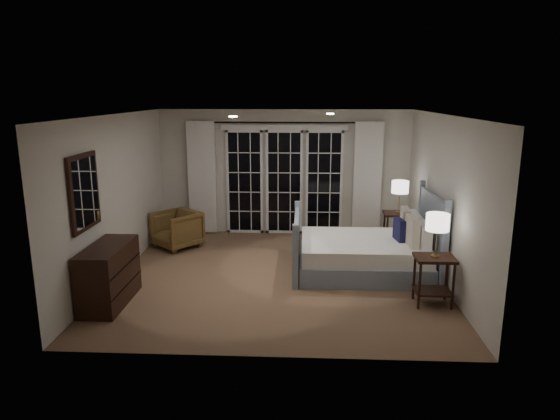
{
  "coord_description": "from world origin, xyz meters",
  "views": [
    {
      "loc": [
        0.41,
        -7.42,
        2.81
      ],
      "look_at": [
        0.03,
        0.06,
        1.05
      ],
      "focal_mm": 32.0,
      "sensor_mm": 36.0,
      "label": 1
    }
  ],
  "objects_px": {
    "lamp_left": "(438,223)",
    "dresser": "(109,275)",
    "nightstand_left": "(434,273)",
    "nightstand_right": "(398,225)",
    "bed": "(367,252)",
    "lamp_right": "(400,187)",
    "armchair": "(177,229)"
  },
  "relations": [
    {
      "from": "nightstand_left",
      "to": "lamp_left",
      "type": "distance_m",
      "value": 0.7
    },
    {
      "from": "nightstand_right",
      "to": "lamp_right",
      "type": "bearing_deg",
      "value": 56.31
    },
    {
      "from": "bed",
      "to": "armchair",
      "type": "relative_size",
      "value": 2.89
    },
    {
      "from": "nightstand_right",
      "to": "dresser",
      "type": "height_order",
      "value": "dresser"
    },
    {
      "from": "nightstand_left",
      "to": "nightstand_right",
      "type": "bearing_deg",
      "value": 90.79
    },
    {
      "from": "dresser",
      "to": "bed",
      "type": "bearing_deg",
      "value": 21.22
    },
    {
      "from": "lamp_left",
      "to": "dresser",
      "type": "distance_m",
      "value": 4.46
    },
    {
      "from": "lamp_left",
      "to": "dresser",
      "type": "xyz_separation_m",
      "value": [
        -4.39,
        -0.18,
        -0.74
      ]
    },
    {
      "from": "armchair",
      "to": "dresser",
      "type": "relative_size",
      "value": 0.65
    },
    {
      "from": "nightstand_left",
      "to": "lamp_left",
      "type": "relative_size",
      "value": 1.15
    },
    {
      "from": "bed",
      "to": "nightstand_left",
      "type": "bearing_deg",
      "value": -58.88
    },
    {
      "from": "lamp_right",
      "to": "armchair",
      "type": "distance_m",
      "value": 4.16
    },
    {
      "from": "bed",
      "to": "lamp_right",
      "type": "xyz_separation_m",
      "value": [
        0.71,
        1.25,
        0.83
      ]
    },
    {
      "from": "bed",
      "to": "armchair",
      "type": "height_order",
      "value": "bed"
    },
    {
      "from": "lamp_right",
      "to": "armchair",
      "type": "height_order",
      "value": "lamp_right"
    },
    {
      "from": "armchair",
      "to": "dresser",
      "type": "xyz_separation_m",
      "value": [
        -0.28,
        -2.56,
        0.07
      ]
    },
    {
      "from": "nightstand_left",
      "to": "lamp_right",
      "type": "height_order",
      "value": "lamp_right"
    },
    {
      "from": "lamp_left",
      "to": "dresser",
      "type": "height_order",
      "value": "lamp_left"
    },
    {
      "from": "lamp_left",
      "to": "armchair",
      "type": "bearing_deg",
      "value": 149.96
    },
    {
      "from": "bed",
      "to": "nightstand_left",
      "type": "relative_size",
      "value": 3.22
    },
    {
      "from": "nightstand_right",
      "to": "armchair",
      "type": "xyz_separation_m",
      "value": [
        -4.08,
        -0.1,
        -0.11
      ]
    },
    {
      "from": "nightstand_left",
      "to": "lamp_right",
      "type": "distance_m",
      "value": 2.58
    },
    {
      "from": "bed",
      "to": "lamp_left",
      "type": "height_order",
      "value": "bed"
    },
    {
      "from": "bed",
      "to": "nightstand_left",
      "type": "height_order",
      "value": "bed"
    },
    {
      "from": "nightstand_right",
      "to": "lamp_left",
      "type": "xyz_separation_m",
      "value": [
        0.03,
        -2.48,
        0.69
      ]
    },
    {
      "from": "lamp_right",
      "to": "dresser",
      "type": "bearing_deg",
      "value": -148.58
    },
    {
      "from": "bed",
      "to": "lamp_right",
      "type": "distance_m",
      "value": 1.66
    },
    {
      "from": "lamp_right",
      "to": "armchair",
      "type": "bearing_deg",
      "value": -178.55
    },
    {
      "from": "nightstand_left",
      "to": "lamp_right",
      "type": "bearing_deg",
      "value": 90.79
    },
    {
      "from": "lamp_left",
      "to": "armchair",
      "type": "relative_size",
      "value": 0.78
    },
    {
      "from": "nightstand_left",
      "to": "dresser",
      "type": "xyz_separation_m",
      "value": [
        -4.39,
        -0.18,
        -0.04
      ]
    },
    {
      "from": "lamp_right",
      "to": "armchair",
      "type": "relative_size",
      "value": 0.78
    }
  ]
}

